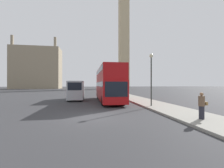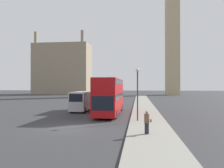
{
  "view_description": "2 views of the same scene",
  "coord_description": "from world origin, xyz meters",
  "px_view_note": "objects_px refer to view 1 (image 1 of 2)",
  "views": [
    {
      "loc": [
        -0.25,
        -10.19,
        2.19
      ],
      "look_at": [
        2.68,
        8.22,
        2.25
      ],
      "focal_mm": 24.0,
      "sensor_mm": 36.0,
      "label": 1
    },
    {
      "loc": [
        5.81,
        -17.45,
        3.44
      ],
      "look_at": [
        1.71,
        16.35,
        3.75
      ],
      "focal_mm": 35.0,
      "sensor_mm": 36.0,
      "label": 2
    }
  ],
  "objects_px": {
    "red_double_decker_bus": "(108,83)",
    "street_lamp": "(151,71)",
    "clock_tower": "(124,21)",
    "parked_sedan": "(81,90)",
    "pedestrian": "(202,106)",
    "white_van": "(76,90)"
  },
  "relations": [
    {
      "from": "red_double_decker_bus",
      "to": "street_lamp",
      "type": "xyz_separation_m",
      "value": [
        3.39,
        -5.72,
        1.09
      ]
    },
    {
      "from": "red_double_decker_bus",
      "to": "street_lamp",
      "type": "bearing_deg",
      "value": -59.35
    },
    {
      "from": "clock_tower",
      "to": "street_lamp",
      "type": "distance_m",
      "value": 74.88
    },
    {
      "from": "parked_sedan",
      "to": "clock_tower",
      "type": "bearing_deg",
      "value": 57.37
    },
    {
      "from": "pedestrian",
      "to": "clock_tower",
      "type": "bearing_deg",
      "value": 80.07
    },
    {
      "from": "parked_sedan",
      "to": "pedestrian",
      "type": "bearing_deg",
      "value": -76.77
    },
    {
      "from": "clock_tower",
      "to": "parked_sedan",
      "type": "relative_size",
      "value": 15.9
    },
    {
      "from": "white_van",
      "to": "street_lamp",
      "type": "distance_m",
      "value": 11.47
    },
    {
      "from": "pedestrian",
      "to": "parked_sedan",
      "type": "xyz_separation_m",
      "value": [
        -8.92,
        37.97,
        -0.28
      ]
    },
    {
      "from": "white_van",
      "to": "pedestrian",
      "type": "xyz_separation_m",
      "value": [
        8.31,
        -13.96,
        -0.48
      ]
    },
    {
      "from": "white_van",
      "to": "parked_sedan",
      "type": "relative_size",
      "value": 1.28
    },
    {
      "from": "white_van",
      "to": "parked_sedan",
      "type": "height_order",
      "value": "white_van"
    },
    {
      "from": "pedestrian",
      "to": "parked_sedan",
      "type": "relative_size",
      "value": 0.35
    },
    {
      "from": "red_double_decker_bus",
      "to": "parked_sedan",
      "type": "height_order",
      "value": "red_double_decker_bus"
    },
    {
      "from": "clock_tower",
      "to": "parked_sedan",
      "type": "xyz_separation_m",
      "value": [
        -21.44,
        -33.49,
        -36.09
      ]
    },
    {
      "from": "pedestrian",
      "to": "red_double_decker_bus",
      "type": "bearing_deg",
      "value": 109.57
    },
    {
      "from": "clock_tower",
      "to": "parked_sedan",
      "type": "distance_m",
      "value": 53.7
    },
    {
      "from": "clock_tower",
      "to": "red_double_decker_bus",
      "type": "bearing_deg",
      "value": -105.42
    },
    {
      "from": "parked_sedan",
      "to": "red_double_decker_bus",
      "type": "bearing_deg",
      "value": -79.61
    },
    {
      "from": "white_van",
      "to": "pedestrian",
      "type": "bearing_deg",
      "value": -59.24
    },
    {
      "from": "parked_sedan",
      "to": "white_van",
      "type": "bearing_deg",
      "value": -88.53
    },
    {
      "from": "red_double_decker_bus",
      "to": "parked_sedan",
      "type": "xyz_separation_m",
      "value": [
        -4.87,
        26.57,
        -1.74
      ]
    }
  ]
}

